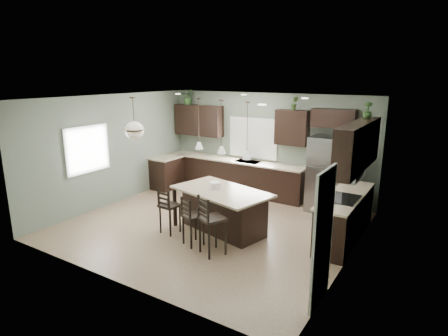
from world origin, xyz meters
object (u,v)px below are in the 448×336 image
at_px(kitchen_island, 222,211).
at_px(bar_stool_center, 193,221).
at_px(refrigerator, 328,175).
at_px(bar_stool_left, 170,210).
at_px(bar_stool_right, 213,225).
at_px(serving_dish, 215,185).
at_px(plant_back_left, 188,97).

relative_size(kitchen_island, bar_stool_center, 2.06).
bearing_deg(bar_stool_center, refrigerator, 83.86).
bearing_deg(bar_stool_left, kitchen_island, 40.43).
bearing_deg(bar_stool_left, refrigerator, 56.82).
relative_size(refrigerator, bar_stool_center, 1.87).
bearing_deg(bar_stool_right, bar_stool_center, -166.86).
bearing_deg(bar_stool_right, serving_dish, 147.24).
distance_m(serving_dish, bar_stool_center, 1.01).
distance_m(refrigerator, serving_dish, 2.93).
bearing_deg(serving_dish, bar_stool_left, -135.60).
relative_size(bar_stool_left, bar_stool_right, 0.87).
xyz_separation_m(kitchen_island, bar_stool_center, (-0.13, -0.83, 0.03)).
bearing_deg(kitchen_island, serving_dish, 180.00).
bearing_deg(bar_stool_right, plant_back_left, 158.10).
relative_size(bar_stool_center, bar_stool_right, 0.86).
height_order(kitchen_island, plant_back_left, plant_back_left).
distance_m(kitchen_island, bar_stool_center, 0.84).
height_order(refrigerator, kitchen_island, refrigerator).
bearing_deg(serving_dish, plant_back_left, 135.36).
height_order(kitchen_island, bar_stool_right, bar_stool_right).
bearing_deg(plant_back_left, refrigerator, -3.55).
bearing_deg(bar_stool_center, serving_dish, 114.97).
height_order(bar_stool_center, bar_stool_right, bar_stool_right).
xyz_separation_m(serving_dish, bar_stool_center, (0.07, -0.88, -0.50)).
relative_size(bar_stool_center, plant_back_left, 2.19).
bearing_deg(plant_back_left, serving_dish, -44.64).
relative_size(refrigerator, bar_stool_right, 1.60).
bearing_deg(bar_stool_left, bar_stool_center, -9.63).
xyz_separation_m(serving_dish, bar_stool_right, (0.60, -1.00, -0.42)).
xyz_separation_m(serving_dish, bar_stool_left, (-0.69, -0.68, -0.50)).
distance_m(kitchen_island, bar_stool_left, 1.09).
bearing_deg(plant_back_left, bar_stool_left, -59.09).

